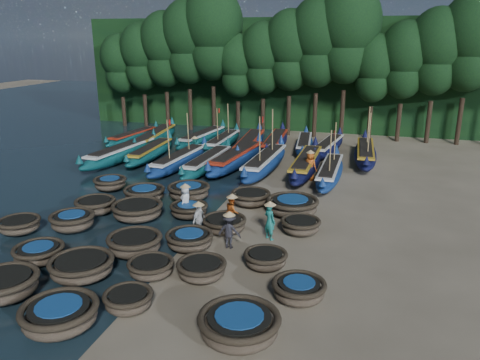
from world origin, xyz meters
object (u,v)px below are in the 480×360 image
(coracle_8, at_px, (202,269))
(long_boat_8, at_px, (330,172))
(coracle_3, at_px, (128,300))
(coracle_22, at_px, (189,191))
(coracle_9, at_px, (299,289))
(coracle_11, at_px, (72,221))
(coracle_4, at_px, (239,325))
(coracle_2, at_px, (60,315))
(long_boat_1, at_px, (121,153))
(coracle_12, at_px, (135,243))
(long_boat_14, at_px, (275,142))
(coracle_1, at_px, (5,285))
(coracle_17, at_px, (189,210))
(long_boat_7, at_px, (306,164))
(long_boat_11, at_px, (202,138))
(coracle_15, at_px, (95,205))
(long_boat_17, at_px, (365,153))
(long_boat_12, at_px, (223,142))
(coracle_10, at_px, (19,225))
(coracle_13, at_px, (190,239))
(coracle_21, at_px, (144,193))
(coracle_7, at_px, (151,267))
(long_boat_6, at_px, (265,162))
(fisherman_0, at_px, (186,199))
(long_boat_2, at_px, (151,152))
(fisherman_6, at_px, (310,165))
(fisherman_3, at_px, (229,230))
(fisherman_1, at_px, (270,219))
(coracle_18, at_px, (224,224))
(long_boat_10, at_px, (156,137))
(long_boat_3, at_px, (179,160))
(fisherman_5, at_px, (195,147))
(coracle_6, at_px, (82,267))
(coracle_19, at_px, (301,225))
(coracle_5, at_px, (39,253))
(coracle_14, at_px, (266,259))
(long_boat_5, at_px, (237,158))
(long_boat_13, at_px, (250,144))
(long_boat_15, at_px, (304,144))
(coracle_20, at_px, (110,183))

(coracle_8, distance_m, long_boat_8, 13.81)
(coracle_3, height_order, coracle_8, coracle_8)
(coracle_22, bearing_deg, coracle_9, -49.04)
(coracle_11, bearing_deg, coracle_4, -30.76)
(coracle_2, distance_m, long_boat_1, 19.79)
(coracle_12, relative_size, long_boat_14, 0.31)
(coracle_1, relative_size, coracle_17, 1.28)
(long_boat_7, bearing_deg, long_boat_11, 147.63)
(coracle_3, relative_size, coracle_15, 0.69)
(coracle_3, relative_size, long_boat_17, 0.19)
(coracle_2, bearing_deg, long_boat_7, 75.88)
(coracle_1, bearing_deg, coracle_2, -19.45)
(long_boat_12, bearing_deg, coracle_10, -100.77)
(coracle_12, xyz_separation_m, coracle_13, (1.92, 1.09, -0.07))
(coracle_21, xyz_separation_m, long_boat_12, (0.22, 12.80, 0.09))
(coracle_7, height_order, coracle_10, coracle_10)
(long_boat_6, bearing_deg, long_boat_1, -175.94)
(long_boat_12, distance_m, fisherman_0, 14.32)
(coracle_1, xyz_separation_m, coracle_22, (2.21, 10.88, -0.01))
(long_boat_2, bearing_deg, fisherman_6, -11.96)
(coracle_17, relative_size, fisherman_3, 1.20)
(coracle_2, height_order, coracle_21, coracle_2)
(fisherman_0, bearing_deg, coracle_4, 33.61)
(long_boat_11, bearing_deg, fisherman_1, -53.41)
(coracle_18, distance_m, long_boat_17, 15.48)
(coracle_7, xyz_separation_m, coracle_21, (-3.97, 7.31, 0.07))
(coracle_17, relative_size, long_boat_10, 0.23)
(coracle_22, relative_size, long_boat_3, 0.31)
(long_boat_17, height_order, fisherman_5, long_boat_17)
(coracle_2, bearing_deg, fisherman_0, 89.47)
(fisherman_5, bearing_deg, coracle_6, 49.53)
(coracle_18, distance_m, coracle_19, 3.41)
(long_boat_1, bearing_deg, coracle_10, -75.25)
(coracle_7, distance_m, coracle_22, 8.42)
(coracle_8, distance_m, coracle_17, 6.10)
(long_boat_6, bearing_deg, coracle_18, -84.82)
(coracle_4, height_order, coracle_12, coracle_12)
(coracle_5, bearing_deg, coracle_14, 12.84)
(long_boat_1, height_order, fisherman_1, fisherman_1)
(coracle_5, xyz_separation_m, fisherman_3, (6.73, 3.24, 0.42))
(long_boat_5, relative_size, long_boat_13, 0.99)
(long_boat_7, relative_size, long_boat_15, 1.20)
(coracle_11, xyz_separation_m, long_boat_6, (6.22, 11.69, 0.16))
(coracle_14, xyz_separation_m, long_boat_2, (-11.52, 13.70, 0.16))
(coracle_20, distance_m, fisherman_6, 11.82)
(coracle_5, xyz_separation_m, fisherman_1, (8.14, 4.55, 0.53))
(coracle_14, height_order, long_boat_5, long_boat_5)
(coracle_6, height_order, long_boat_6, long_boat_6)
(coracle_4, height_order, coracle_9, coracle_4)
(coracle_9, distance_m, long_boat_12, 22.24)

